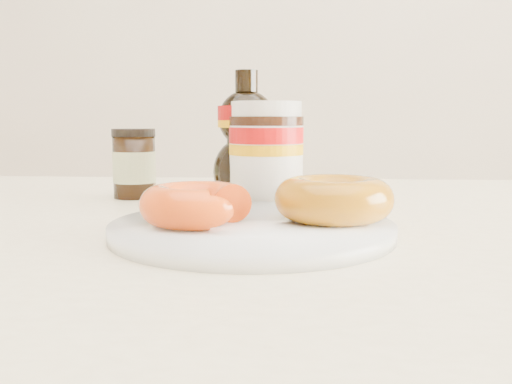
# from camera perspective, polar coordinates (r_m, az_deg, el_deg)

# --- Properties ---
(dining_table) EXTENTS (1.40, 0.90, 0.75)m
(dining_table) POSITION_cam_1_polar(r_m,az_deg,el_deg) (0.62, -1.51, -10.81)
(dining_table) COLOR #FFEDC2
(dining_table) RESTS_ON ground
(plate) EXTENTS (0.26, 0.26, 0.01)m
(plate) POSITION_cam_1_polar(r_m,az_deg,el_deg) (0.53, -0.40, -3.68)
(plate) COLOR white
(plate) RESTS_ON dining_table
(donut_bitten) EXTENTS (0.13, 0.13, 0.04)m
(donut_bitten) POSITION_cam_1_polar(r_m,az_deg,el_deg) (0.52, -6.01, -1.23)
(donut_bitten) COLOR #ED4B0D
(donut_bitten) RESTS_ON plate
(donut_whole) EXTENTS (0.12, 0.12, 0.04)m
(donut_whole) POSITION_cam_1_polar(r_m,az_deg,el_deg) (0.55, 7.78, -0.67)
(donut_whole) COLOR #AA670B
(donut_whole) RESTS_ON plate
(nutella_jar) EXTENTS (0.09, 0.09, 0.13)m
(nutella_jar) POSITION_cam_1_polar(r_m,az_deg,el_deg) (0.71, 1.03, 4.21)
(nutella_jar) COLOR white
(nutella_jar) RESTS_ON dining_table
(syrup_bottle) EXTENTS (0.09, 0.08, 0.17)m
(syrup_bottle) POSITION_cam_1_polar(r_m,az_deg,el_deg) (0.73, -0.95, 5.44)
(syrup_bottle) COLOR black
(syrup_bottle) RESTS_ON dining_table
(dark_jar) EXTENTS (0.06, 0.06, 0.09)m
(dark_jar) POSITION_cam_1_polar(r_m,az_deg,el_deg) (0.80, -12.08, 2.75)
(dark_jar) COLOR black
(dark_jar) RESTS_ON dining_table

